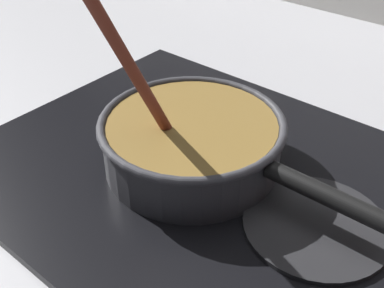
{
  "coord_description": "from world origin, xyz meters",
  "views": [
    {
      "loc": [
        0.29,
        -0.27,
        0.4
      ],
      "look_at": [
        -0.02,
        0.11,
        0.04
      ],
      "focal_mm": 44.34,
      "sensor_mm": 36.0,
      "label": 1
    }
  ],
  "objects": [
    {
      "name": "hob_plate",
      "position": [
        -0.02,
        0.11,
        0.01
      ],
      "size": [
        0.56,
        0.48,
        0.01
      ],
      "primitive_type": "cube",
      "color": "black",
      "rests_on": "ground"
    },
    {
      "name": "spare_burner",
      "position": [
        0.16,
        0.11,
        0.01
      ],
      "size": [
        0.17,
        0.17,
        0.01
      ],
      "primitive_type": "cylinder",
      "color": "#262628",
      "rests_on": "hob_plate"
    },
    {
      "name": "burner_ring",
      "position": [
        -0.02,
        0.11,
        0.02
      ],
      "size": [
        0.2,
        0.2,
        0.01
      ],
      "primitive_type": "torus",
      "color": "#592D0C",
      "rests_on": "hob_plate"
    },
    {
      "name": "ground",
      "position": [
        0.0,
        0.0,
        -0.02
      ],
      "size": [
        2.4,
        1.6,
        0.04
      ],
      "primitive_type": "cube",
      "color": "#B7B7BC"
    },
    {
      "name": "cooking_pan",
      "position": [
        -0.02,
        0.11,
        0.05
      ],
      "size": [
        0.38,
        0.24,
        0.26
      ],
      "color": "#38383D",
      "rests_on": "hob_plate"
    }
  ]
}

